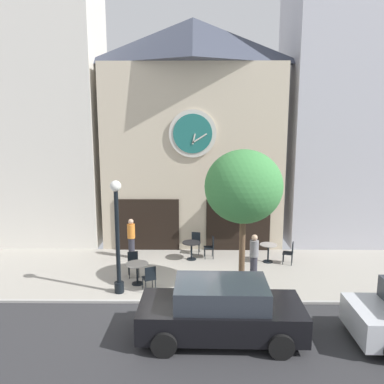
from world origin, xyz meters
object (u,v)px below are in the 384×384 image
(cafe_chair_mid_row, at_px, (211,246))
(cafe_chair_outer, at_px, (150,277))
(street_lamp, at_px, (117,237))
(pedestrian_grey, at_px, (254,256))
(pedestrian_orange, at_px, (131,238))
(parked_car_black, at_px, (221,311))
(street_tree, at_px, (244,187))
(cafe_chair_corner, at_px, (290,251))
(cafe_table_leftmost, at_px, (191,247))
(cafe_chair_facing_wall, at_px, (196,241))
(cafe_table_rightmost, at_px, (137,269))
(cafe_table_center_right, at_px, (268,250))
(cafe_chair_curbside, at_px, (133,262))

(cafe_chair_mid_row, distance_m, cafe_chair_outer, 3.95)
(street_lamp, xyz_separation_m, pedestrian_grey, (4.68, 1.20, -1.08))
(pedestrian_orange, relative_size, parked_car_black, 0.39)
(street_tree, relative_size, pedestrian_orange, 2.88)
(cafe_chair_corner, bearing_deg, pedestrian_grey, -138.33)
(cafe_table_leftmost, bearing_deg, street_lamp, -126.97)
(cafe_chair_corner, bearing_deg, cafe_chair_facing_wall, 160.86)
(cafe_chair_mid_row, relative_size, parked_car_black, 0.21)
(pedestrian_orange, height_order, pedestrian_grey, same)
(cafe_table_rightmost, relative_size, cafe_table_center_right, 1.07)
(cafe_chair_curbside, bearing_deg, parked_car_black, -54.23)
(street_lamp, distance_m, street_tree, 4.43)
(cafe_table_center_right, relative_size, cafe_chair_corner, 0.83)
(street_lamp, xyz_separation_m, cafe_table_leftmost, (2.39, 3.18, -1.39))
(cafe_chair_corner, relative_size, cafe_chair_curbside, 1.00)
(cafe_chair_mid_row, bearing_deg, parked_car_black, -89.62)
(cafe_chair_curbside, bearing_deg, cafe_chair_mid_row, 33.16)
(cafe_chair_mid_row, height_order, cafe_chair_outer, same)
(cafe_table_center_right, relative_size, cafe_chair_facing_wall, 0.83)
(cafe_chair_mid_row, xyz_separation_m, cafe_chair_curbside, (-2.95, -1.93, 0.00))
(street_lamp, relative_size, street_tree, 0.79)
(pedestrian_grey, bearing_deg, cafe_chair_outer, -162.99)
(cafe_chair_mid_row, height_order, parked_car_black, parked_car_black)
(cafe_chair_mid_row, relative_size, pedestrian_orange, 0.54)
(cafe_chair_mid_row, bearing_deg, cafe_chair_corner, -12.23)
(cafe_chair_mid_row, bearing_deg, cafe_table_rightmost, -134.97)
(cafe_table_rightmost, height_order, cafe_table_center_right, cafe_table_rightmost)
(street_tree, distance_m, cafe_table_rightmost, 4.73)
(street_tree, distance_m, cafe_chair_curbside, 5.10)
(pedestrian_orange, bearing_deg, cafe_table_rightmost, -76.61)
(pedestrian_grey, bearing_deg, cafe_table_rightmost, -172.95)
(street_lamp, relative_size, cafe_chair_outer, 4.24)
(cafe_chair_facing_wall, height_order, pedestrian_grey, pedestrian_grey)
(pedestrian_orange, bearing_deg, pedestrian_grey, -24.43)
(cafe_table_center_right, relative_size, cafe_chair_mid_row, 0.83)
(cafe_table_center_right, height_order, cafe_chair_curbside, cafe_chair_curbside)
(pedestrian_orange, bearing_deg, street_tree, -37.67)
(cafe_table_rightmost, relative_size, parked_car_black, 0.18)
(cafe_chair_outer, bearing_deg, cafe_chair_curbside, 119.52)
(cafe_chair_mid_row, height_order, pedestrian_grey, pedestrian_grey)
(pedestrian_orange, relative_size, pedestrian_grey, 1.00)
(cafe_table_rightmost, bearing_deg, street_lamp, -126.46)
(cafe_table_leftmost, distance_m, pedestrian_grey, 3.04)
(cafe_table_rightmost, xyz_separation_m, cafe_chair_facing_wall, (2.05, 3.32, -0.04))
(pedestrian_grey, xyz_separation_m, parked_car_black, (-1.44, -3.91, -0.10))
(cafe_chair_corner, height_order, cafe_chair_mid_row, same)
(cafe_chair_corner, bearing_deg, cafe_chair_outer, -153.93)
(cafe_table_leftmost, bearing_deg, cafe_chair_curbside, -141.18)
(cafe_chair_outer, bearing_deg, cafe_table_center_right, 32.09)
(cafe_chair_outer, height_order, pedestrian_grey, pedestrian_grey)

